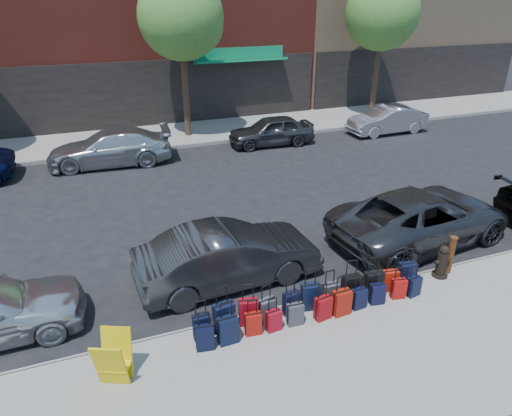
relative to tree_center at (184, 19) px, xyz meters
name	(u,v)px	position (x,y,z in m)	size (l,w,h in m)	color
ground	(242,222)	(-0.64, -9.50, -5.41)	(120.00, 120.00, 0.00)	black
sidewalk_near	(352,364)	(-0.64, -16.00, -5.34)	(60.00, 4.00, 0.15)	gray
sidewalk_far	(176,134)	(-0.64, 0.50, -5.34)	(60.00, 4.00, 0.15)	gray
curb_near	(305,303)	(-0.64, -13.98, -5.34)	(60.00, 0.08, 0.15)	gray
curb_far	(185,146)	(-0.64, -1.52, -5.34)	(60.00, 0.08, 0.15)	gray
tree_center	(184,19)	(0.00, 0.00, 0.00)	(3.80, 3.80, 7.27)	black
tree_right	(384,15)	(10.50, 0.00, 0.00)	(3.80, 3.80, 7.27)	black
suitcase_front_0	(202,327)	(-3.16, -14.34, -4.98)	(0.38, 0.22, 0.89)	black
suitcase_front_1	(224,317)	(-2.68, -14.27, -4.93)	(0.47, 0.31, 1.05)	black
suitcase_front_2	(248,312)	(-2.13, -14.26, -4.96)	(0.44, 0.30, 0.96)	maroon
suitcase_front_3	(267,310)	(-1.72, -14.31, -4.99)	(0.40, 0.27, 0.88)	#414147
suitcase_front_4	(291,303)	(-1.14, -14.27, -4.98)	(0.39, 0.25, 0.88)	black
suitcase_front_5	(310,297)	(-0.67, -14.25, -4.95)	(0.44, 0.28, 1.00)	black
suitcase_front_6	(330,294)	(-0.19, -14.28, -4.99)	(0.36, 0.21, 0.87)	#38383D
suitcase_front_7	(351,288)	(0.34, -14.30, -4.94)	(0.44, 0.27, 1.02)	black
suitcase_front_8	(373,284)	(0.91, -14.33, -4.95)	(0.43, 0.25, 1.00)	black
suitcase_front_9	(390,280)	(1.40, -14.31, -4.99)	(0.38, 0.25, 0.86)	#AF1B0B
suitcase_front_10	(407,274)	(1.89, -14.27, -4.95)	(0.43, 0.27, 0.98)	black
suitcase_back_0	(205,338)	(-3.19, -14.66, -4.99)	(0.39, 0.26, 0.86)	black
suitcase_back_1	(228,330)	(-2.70, -14.64, -4.96)	(0.41, 0.25, 0.95)	black
suitcase_back_2	(253,324)	(-2.15, -14.58, -5.01)	(0.35, 0.23, 0.80)	#991109
suitcase_back_3	(274,320)	(-1.71, -14.63, -5.02)	(0.34, 0.22, 0.76)	maroon
suitcase_back_4	(295,314)	(-1.21, -14.61, -5.01)	(0.35, 0.22, 0.80)	#353539
suitcase_back_5	(323,308)	(-0.57, -14.66, -4.99)	(0.39, 0.26, 0.86)	maroon
suitcase_back_6	(342,302)	(-0.12, -14.66, -4.97)	(0.41, 0.25, 0.95)	maroon
suitcase_back_7	(359,298)	(0.35, -14.61, -5.02)	(0.35, 0.22, 0.79)	black
suitcase_back_8	(377,294)	(0.83, -14.62, -5.01)	(0.36, 0.25, 0.80)	black
suitcase_back_9	(398,288)	(1.41, -14.61, -5.02)	(0.36, 0.24, 0.78)	#A60D0A
suitcase_back_10	(414,286)	(1.80, -14.66, -5.02)	(0.35, 0.24, 0.78)	black
fire_hydrant	(442,262)	(2.94, -14.24, -4.87)	(0.43, 0.38, 0.85)	black
bollard	(451,254)	(3.24, -14.18, -4.74)	(0.19, 0.19, 1.01)	#38190C
display_rack	(114,359)	(-4.91, -14.88, -4.77)	(0.75, 0.78, 0.99)	#DABD0C
car_near_1	(229,256)	(-1.98, -12.42, -4.67)	(1.57, 4.51, 1.48)	#343436
car_near_2	(421,217)	(3.78, -12.37, -4.65)	(2.52, 5.47, 1.52)	#37373A
car_far_1	(110,148)	(-4.00, -2.59, -4.69)	(2.01, 4.95, 1.44)	silver
car_far_2	(271,131)	(3.23, -2.49, -4.74)	(1.59, 3.96, 1.35)	#37373A
car_far_3	(387,120)	(9.43, -2.75, -4.74)	(1.42, 4.07, 1.34)	silver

